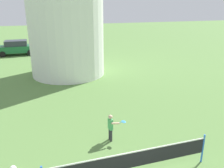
{
  "coord_description": "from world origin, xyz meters",
  "views": [
    {
      "loc": [
        -2.45,
        -4.11,
        5.37
      ],
      "look_at": [
        0.02,
        3.61,
        2.56
      ],
      "focal_mm": 37.71,
      "sensor_mm": 36.0,
      "label": 1
    }
  ],
  "objects_px": {
    "player_far": "(111,126)",
    "parked_car_green": "(16,47)",
    "parked_car_blue": "(76,44)",
    "tennis_net": "(131,160)"
  },
  "relations": [
    {
      "from": "parked_car_green",
      "to": "parked_car_blue",
      "type": "bearing_deg",
      "value": 1.47
    },
    {
      "from": "tennis_net",
      "to": "player_far",
      "type": "xyz_separation_m",
      "value": [
        0.06,
        2.31,
        -0.03
      ]
    },
    {
      "from": "player_far",
      "to": "parked_car_green",
      "type": "relative_size",
      "value": 0.29
    },
    {
      "from": "parked_car_blue",
      "to": "tennis_net",
      "type": "bearing_deg",
      "value": -95.01
    },
    {
      "from": "player_far",
      "to": "parked_car_blue",
      "type": "relative_size",
      "value": 0.26
    },
    {
      "from": "tennis_net",
      "to": "parked_car_blue",
      "type": "height_order",
      "value": "parked_car_blue"
    },
    {
      "from": "tennis_net",
      "to": "player_far",
      "type": "height_order",
      "value": "player_far"
    },
    {
      "from": "tennis_net",
      "to": "player_far",
      "type": "distance_m",
      "value": 2.31
    },
    {
      "from": "tennis_net",
      "to": "parked_car_blue",
      "type": "xyz_separation_m",
      "value": [
        1.9,
        21.69,
        0.12
      ]
    },
    {
      "from": "player_far",
      "to": "parked_car_green",
      "type": "distance_m",
      "value": 19.78
    }
  ]
}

